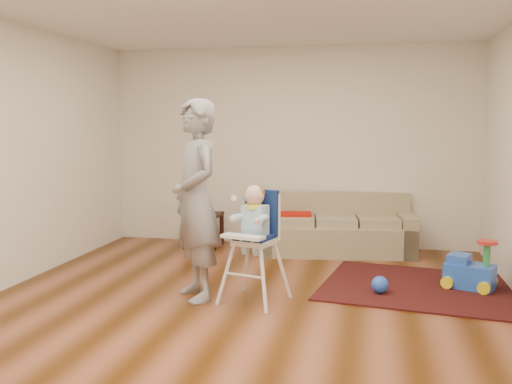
% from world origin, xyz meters
% --- Properties ---
extents(ground, '(5.50, 5.50, 0.00)m').
position_xyz_m(ground, '(0.00, 0.00, 0.00)').
color(ground, '#462105').
rests_on(ground, ground).
extents(room_envelope, '(5.04, 5.52, 2.72)m').
position_xyz_m(room_envelope, '(0.00, 0.53, 1.88)').
color(room_envelope, silver).
rests_on(room_envelope, ground).
extents(sofa, '(2.04, 1.03, 0.76)m').
position_xyz_m(sofa, '(0.66, 2.30, 0.38)').
color(sofa, gray).
rests_on(sofa, ground).
extents(side_table, '(0.46, 0.46, 0.46)m').
position_xyz_m(side_table, '(-1.13, 2.34, 0.23)').
color(side_table, black).
rests_on(side_table, ground).
extents(area_rug, '(2.39, 1.93, 0.02)m').
position_xyz_m(area_rug, '(1.74, 0.84, 0.01)').
color(area_rug, black).
rests_on(area_rug, ground).
extents(ride_on_toy, '(0.55, 0.48, 0.51)m').
position_xyz_m(ride_on_toy, '(2.10, 0.92, 0.27)').
color(ride_on_toy, blue).
rests_on(ride_on_toy, area_rug).
extents(toy_ball, '(0.17, 0.17, 0.17)m').
position_xyz_m(toy_ball, '(1.21, 0.54, 0.10)').
color(toy_ball, blue).
rests_on(toy_ball, area_rug).
extents(high_chair, '(0.64, 0.64, 1.11)m').
position_xyz_m(high_chair, '(0.05, 0.09, 0.53)').
color(high_chair, white).
rests_on(high_chair, ground).
extents(adult, '(0.78, 0.83, 1.90)m').
position_xyz_m(adult, '(-0.51, 0.09, 0.95)').
color(adult, gray).
rests_on(adult, ground).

